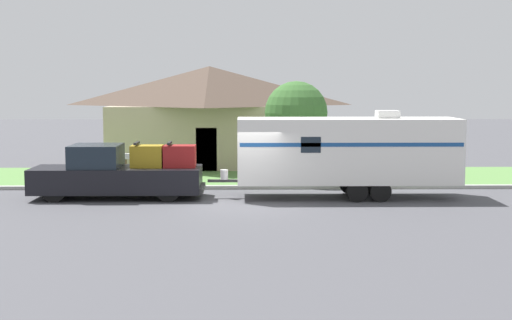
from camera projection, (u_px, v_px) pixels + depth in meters
name	position (u px, v px, depth m)	size (l,w,h in m)	color
ground_plane	(245.00, 205.00, 24.67)	(120.00, 120.00, 0.00)	#47474C
curb_strip	(245.00, 187.00, 28.39)	(80.00, 0.30, 0.14)	#999993
lawn_strip	(245.00, 177.00, 32.02)	(80.00, 7.00, 0.03)	#568442
house_across_street	(210.00, 114.00, 37.07)	(10.52, 7.35, 5.09)	tan
pickup_truck	(118.00, 174.00, 26.02)	(6.24, 2.04, 2.06)	black
travel_trailer	(348.00, 150.00, 26.06)	(9.14, 2.24, 3.21)	black
mailbox	(126.00, 161.00, 29.19)	(0.48, 0.20, 1.33)	brown
tree_in_yard	(296.00, 113.00, 29.96)	(2.65, 2.65, 4.30)	brown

